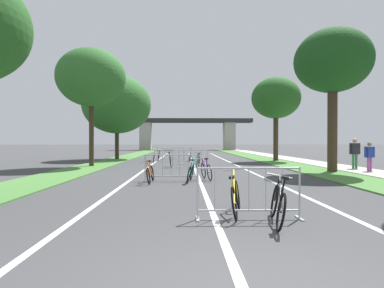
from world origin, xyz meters
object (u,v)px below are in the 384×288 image
Objects in this scene: bicycle_silver_5 at (190,157)px; bicycle_white_7 at (154,157)px; bicycle_black_6 at (278,204)px; bicycle_purple_4 at (206,170)px; crowd_barrier_third at (190,159)px; bicycle_blue_2 at (170,161)px; tree_left_cypress_far at (117,105)px; bicycle_yellow_0 at (236,197)px; pedestrian_in_red_jacket at (355,151)px; bicycle_teal_3 at (191,172)px; tree_left_pine_near at (91,78)px; tree_right_maple_mid at (276,98)px; pedestrian_pushing_bike at (369,154)px; crowd_barrier_fourth at (171,155)px; bicycle_orange_9 at (150,173)px; bicycle_red_8 at (159,157)px; tree_right_pine_far at (333,62)px; crowd_barrier_nearest at (249,194)px; crowd_barrier_second at (171,168)px; bicycle_green_1 at (198,161)px.

bicycle_silver_5 is 1.06× the size of bicycle_white_7.
bicycle_purple_4 is at bearing 107.37° from bicycle_black_6.
bicycle_blue_2 is (-1.19, 0.44, -0.14)m from crowd_barrier_third.
tree_left_cypress_far is 4.50× the size of bicycle_purple_4.
bicycle_yellow_0 is 13.29m from pedestrian_in_red_jacket.
bicycle_blue_2 is at bearing 106.85° from bicycle_teal_3.
bicycle_purple_4 is at bearing -78.68° from bicycle_blue_2.
tree_right_maple_mid is (12.95, 5.07, -0.53)m from tree_left_pine_near.
crowd_barrier_fourth is at bearing -57.32° from pedestrian_pushing_bike.
tree_right_maple_mid is 3.84× the size of bicycle_orange_9.
crowd_barrier_fourth is 1.38× the size of pedestrian_pushing_bike.
crowd_barrier_fourth is (4.67, 5.40, -4.97)m from tree_left_pine_near.
pedestrian_pushing_bike is (-0.09, -1.54, -0.12)m from pedestrian_in_red_jacket.
bicycle_orange_9 is at bearing -91.02° from crowd_barrier_fourth.
bicycle_white_7 is (-2.69, 5.72, -0.16)m from crowd_barrier_third.
bicycle_red_8 is (-3.16, 18.75, -0.04)m from bicycle_yellow_0.
tree_right_pine_far is 9.26m from crowd_barrier_third.
tree_left_cypress_far is at bearing 119.76° from bicycle_black_6.
crowd_barrier_nearest is (-6.19, -9.46, -5.05)m from tree_right_pine_far.
tree_left_pine_near is 15.89m from crowd_barrier_nearest.
bicycle_silver_5 is 2.64m from bicycle_red_8.
bicycle_white_7 is at bearing -84.00° from bicycle_orange_9.
tree_left_cypress_far reaches higher than pedestrian_pushing_bike.
bicycle_black_6 is 6.85m from bicycle_orange_9.
tree_left_cypress_far is 4.14× the size of bicycle_yellow_0.
pedestrian_in_red_jacket reaches higher than bicycle_teal_3.
bicycle_red_8 is (-3.83, 19.54, -0.03)m from bicycle_black_6.
bicycle_red_8 reaches higher than bicycle_purple_4.
bicycle_yellow_0 is (-6.38, -9.04, -5.19)m from tree_right_pine_far.
bicycle_teal_3 is at bearing 111.60° from bicycle_yellow_0.
tree_left_pine_near is 4.21× the size of pedestrian_in_red_jacket.
bicycle_red_8 is (-2.52, 0.78, -0.04)m from bicycle_silver_5.
pedestrian_pushing_bike reaches higher than bicycle_black_6.
tree_right_maple_mid reaches higher than bicycle_red_8.
tree_right_maple_mid is at bearing 91.65° from tree_right_pine_far.
pedestrian_in_red_jacket is at bearing -108.27° from pedestrian_pushing_bike.
bicycle_orange_9 is at bearing 127.01° from bicycle_yellow_0.
tree_right_maple_mid is 19.86m from crowd_barrier_nearest.
crowd_barrier_second is (5.29, -14.86, -4.22)m from tree_left_cypress_far.
bicycle_green_1 is 0.95× the size of bicycle_blue_2.
crowd_barrier_fourth is at bearing 49.17° from tree_left_pine_near.
tree_right_maple_mid is at bearing 50.59° from bicycle_purple_4.
bicycle_yellow_0 is 1.04m from bicycle_black_6.
tree_left_cypress_far is 13.31m from tree_right_maple_mid.
crowd_barrier_fourth is at bearing -26.40° from tree_left_cypress_far.
tree_right_pine_far is 3.42× the size of crowd_barrier_nearest.
pedestrian_pushing_bike reaches higher than crowd_barrier_second.
pedestrian_in_red_jacket reaches higher than bicycle_purple_4.
pedestrian_in_red_jacket is (1.89, 1.34, -4.51)m from tree_right_pine_far.
bicycle_white_7 is at bearing 138.30° from tree_right_pine_far.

